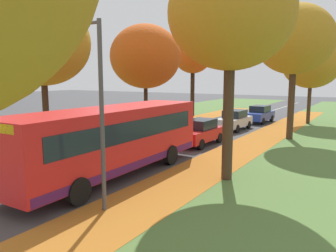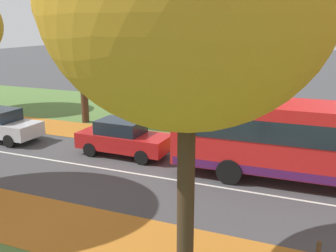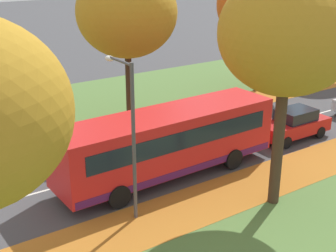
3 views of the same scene
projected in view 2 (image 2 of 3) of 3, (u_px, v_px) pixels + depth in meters
leaf_litter_left at (145, 246)px, 10.61m from camera, size 2.80×60.00×0.00m
grass_verge_right at (155, 117)px, 25.15m from camera, size 12.00×90.00×0.01m
leaf_litter_right at (229, 148)px, 18.81m from camera, size 2.80×60.00×0.00m
road_centre_line at (66, 162)px, 16.95m from camera, size 0.12×80.00×0.01m
tree_right_near at (280, 2)px, 17.77m from camera, size 5.02×5.02×9.05m
tree_right_mid at (79, 5)px, 22.05m from camera, size 5.21×5.21×9.16m
bollard_fifth at (318, 252)px, 9.86m from camera, size 0.12×0.12×0.57m
bus at (316, 140)px, 14.36m from camera, size 2.82×10.45×2.98m
car_red_lead at (123, 138)px, 17.71m from camera, size 1.84×4.23×1.62m
car_silver_following at (0, 125)px, 20.00m from camera, size 1.85×4.24×1.62m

